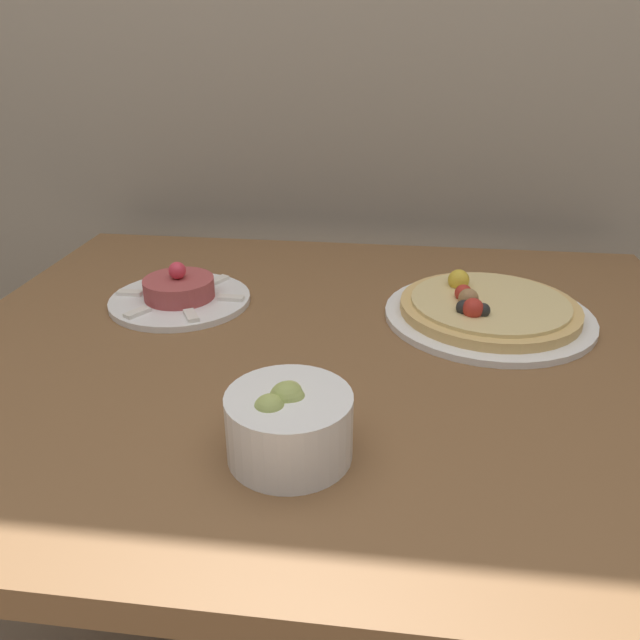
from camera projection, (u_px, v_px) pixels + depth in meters
name	position (u px, v px, depth m)	size (l,w,h in m)	color
dining_table	(329.00, 410.00, 0.91)	(1.08, 0.89, 0.77)	brown
pizza_plate	(488.00, 310.00, 0.93)	(0.31, 0.31, 0.06)	white
tartare_plate	(180.00, 294.00, 0.98)	(0.22, 0.22, 0.07)	white
small_bowl	(289.00, 424.00, 0.62)	(0.13, 0.13, 0.08)	white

